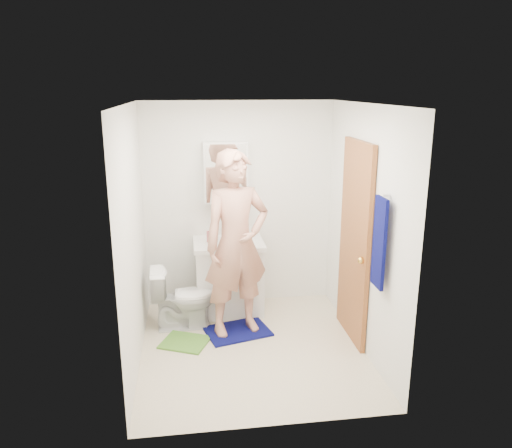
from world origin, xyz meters
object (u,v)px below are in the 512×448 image
at_px(medicine_cabinet, 226,173).
at_px(man, 236,244).
at_px(soap_dispenser, 212,234).
at_px(toothbrush_cup, 240,235).
at_px(towel, 379,243).
at_px(toilet, 183,298).
at_px(vanity_cabinet, 229,279).

xyz_separation_m(medicine_cabinet, man, (0.04, -0.76, -0.61)).
bearing_deg(soap_dispenser, man, -66.61).
xyz_separation_m(toothbrush_cup, man, (-0.11, -0.64, 0.09)).
relative_size(towel, man, 0.41).
bearing_deg(towel, soap_dispenser, 132.88).
distance_m(medicine_cabinet, toilet, 1.48).
bearing_deg(towel, toilet, 146.17).
distance_m(medicine_cabinet, toothbrush_cup, 0.73).
bearing_deg(toothbrush_cup, vanity_cabinet, -145.37).
bearing_deg(toothbrush_cup, medicine_cabinet, 139.57).
bearing_deg(vanity_cabinet, soap_dispenser, -176.86).
xyz_separation_m(towel, toothbrush_cup, (-1.03, 1.59, -0.35)).
xyz_separation_m(toilet, toothbrush_cup, (0.68, 0.44, 0.55)).
bearing_deg(medicine_cabinet, toilet, -133.25).
relative_size(toilet, toothbrush_cup, 5.96).
height_order(towel, soap_dispenser, towel).
distance_m(toothbrush_cup, man, 0.65).
distance_m(towel, man, 1.51).
bearing_deg(vanity_cabinet, toothbrush_cup, 34.63).
distance_m(toilet, toothbrush_cup, 0.98).
bearing_deg(man, medicine_cabinet, 75.22).
bearing_deg(toilet, towel, -126.13).
distance_m(soap_dispenser, toothbrush_cup, 0.36).
xyz_separation_m(toilet, soap_dispenser, (0.34, 0.33, 0.60)).
xyz_separation_m(soap_dispenser, toothbrush_cup, (0.34, 0.11, -0.05)).
relative_size(medicine_cabinet, man, 0.36).
distance_m(vanity_cabinet, toilet, 0.63).
bearing_deg(toothbrush_cup, toilet, -146.97).
distance_m(medicine_cabinet, towel, 2.11).
distance_m(medicine_cabinet, man, 0.98).
bearing_deg(soap_dispenser, vanity_cabinet, 3.14).
bearing_deg(soap_dispenser, towel, -47.12).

